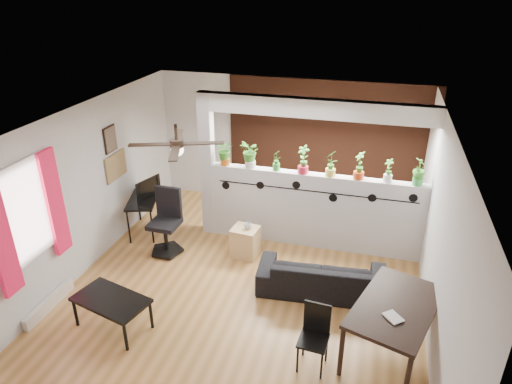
# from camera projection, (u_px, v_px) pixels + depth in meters

# --- Properties ---
(room_shell) EXTENTS (6.30, 7.10, 2.90)m
(room_shell) POSITION_uv_depth(u_px,v_px,m) (244.00, 212.00, 6.40)
(room_shell) COLOR olive
(room_shell) RESTS_ON ground
(partition_wall) EXTENTS (3.60, 0.18, 1.35)m
(partition_wall) POSITION_uv_depth(u_px,v_px,m) (314.00, 211.00, 7.79)
(partition_wall) COLOR #BCBCC1
(partition_wall) RESTS_ON ground
(ceiling_header) EXTENTS (3.60, 0.18, 0.30)m
(ceiling_header) POSITION_uv_depth(u_px,v_px,m) (320.00, 109.00, 7.02)
(ceiling_header) COLOR silver
(ceiling_header) RESTS_ON room_shell
(pier_column) EXTENTS (0.22, 0.20, 2.60)m
(pier_column) POSITION_uv_depth(u_px,v_px,m) (208.00, 166.00, 7.97)
(pier_column) COLOR #BCBCC1
(pier_column) RESTS_ON ground
(brick_panel) EXTENTS (3.90, 0.05, 2.60)m
(brick_panel) POSITION_uv_depth(u_px,v_px,m) (327.00, 148.00, 8.80)
(brick_panel) COLOR #A14C2E
(brick_panel) RESTS_ON ground
(vine_decal) EXTENTS (3.31, 0.01, 0.30)m
(vine_decal) POSITION_uv_depth(u_px,v_px,m) (315.00, 191.00, 7.53)
(vine_decal) COLOR black
(vine_decal) RESTS_ON partition_wall
(window_assembly) EXTENTS (0.09, 1.30, 1.55)m
(window_assembly) POSITION_uv_depth(u_px,v_px,m) (27.00, 215.00, 5.88)
(window_assembly) COLOR white
(window_assembly) RESTS_ON room_shell
(baseboard_heater) EXTENTS (0.08, 1.00, 0.18)m
(baseboard_heater) POSITION_uv_depth(u_px,v_px,m) (50.00, 303.00, 6.48)
(baseboard_heater) COLOR silver
(baseboard_heater) RESTS_ON ground
(corkboard) EXTENTS (0.03, 0.60, 0.45)m
(corkboard) POSITION_uv_depth(u_px,v_px,m) (116.00, 166.00, 7.82)
(corkboard) COLOR olive
(corkboard) RESTS_ON room_shell
(framed_art) EXTENTS (0.03, 0.34, 0.44)m
(framed_art) POSITION_uv_depth(u_px,v_px,m) (110.00, 139.00, 7.56)
(framed_art) COLOR #8C7259
(framed_art) RESTS_ON room_shell
(ceiling_fan) EXTENTS (1.19, 1.19, 0.43)m
(ceiling_fan) POSITION_uv_depth(u_px,v_px,m) (177.00, 146.00, 5.90)
(ceiling_fan) COLOR black
(ceiling_fan) RESTS_ON room_shell
(potted_plant_0) EXTENTS (0.24, 0.20, 0.44)m
(potted_plant_0) POSITION_uv_depth(u_px,v_px,m) (225.00, 152.00, 7.77)
(potted_plant_0) COLOR #D16518
(potted_plant_0) RESTS_ON partition_wall
(potted_plant_1) EXTENTS (0.32, 0.33, 0.48)m
(potted_plant_1) POSITION_uv_depth(u_px,v_px,m) (250.00, 153.00, 7.66)
(potted_plant_1) COLOR silver
(potted_plant_1) RESTS_ON partition_wall
(potted_plant_2) EXTENTS (0.20, 0.21, 0.36)m
(potted_plant_2) POSITION_uv_depth(u_px,v_px,m) (276.00, 159.00, 7.58)
(potted_plant_2) COLOR green
(potted_plant_2) RESTS_ON partition_wall
(potted_plant_3) EXTENTS (0.31, 0.28, 0.48)m
(potted_plant_3) POSITION_uv_depth(u_px,v_px,m) (303.00, 159.00, 7.44)
(potted_plant_3) COLOR red
(potted_plant_3) RESTS_ON partition_wall
(potted_plant_4) EXTENTS (0.27, 0.29, 0.45)m
(potted_plant_4) POSITION_uv_depth(u_px,v_px,m) (331.00, 162.00, 7.34)
(potted_plant_4) COLOR #E0C64F
(potted_plant_4) RESTS_ON partition_wall
(potted_plant_5) EXTENTS (0.27, 0.30, 0.46)m
(potted_plant_5) POSITION_uv_depth(u_px,v_px,m) (360.00, 165.00, 7.23)
(potted_plant_5) COLOR #D64919
(potted_plant_5) RESTS_ON partition_wall
(potted_plant_6) EXTENTS (0.24, 0.24, 0.39)m
(potted_plant_6) POSITION_uv_depth(u_px,v_px,m) (389.00, 170.00, 7.14)
(potted_plant_6) COLOR white
(potted_plant_6) RESTS_ON partition_wall
(potted_plant_7) EXTENTS (0.23, 0.26, 0.44)m
(potted_plant_7) POSITION_uv_depth(u_px,v_px,m) (419.00, 171.00, 7.02)
(potted_plant_7) COLOR green
(potted_plant_7) RESTS_ON partition_wall
(sofa) EXTENTS (1.85, 0.85, 0.53)m
(sofa) POSITION_uv_depth(u_px,v_px,m) (322.00, 276.00, 6.78)
(sofa) COLOR black
(sofa) RESTS_ON ground
(cube_shelf) EXTENTS (0.46, 0.42, 0.52)m
(cube_shelf) POSITION_uv_depth(u_px,v_px,m) (245.00, 242.00, 7.66)
(cube_shelf) COLOR tan
(cube_shelf) RESTS_ON ground
(cup) EXTENTS (0.14, 0.14, 0.10)m
(cup) POSITION_uv_depth(u_px,v_px,m) (248.00, 226.00, 7.51)
(cup) COLOR gray
(cup) RESTS_ON cube_shelf
(computer_desk) EXTENTS (0.73, 1.03, 0.67)m
(computer_desk) POSITION_uv_depth(u_px,v_px,m) (143.00, 201.00, 8.25)
(computer_desk) COLOR black
(computer_desk) RESTS_ON ground
(monitor) EXTENTS (0.32, 0.15, 0.18)m
(monitor) POSITION_uv_depth(u_px,v_px,m) (147.00, 190.00, 8.31)
(monitor) COLOR black
(monitor) RESTS_ON computer_desk
(office_chair) EXTENTS (0.59, 0.59, 1.13)m
(office_chair) POSITION_uv_depth(u_px,v_px,m) (167.00, 225.00, 7.68)
(office_chair) COLOR black
(office_chair) RESTS_ON ground
(dining_table) EXTENTS (1.24, 1.59, 0.76)m
(dining_table) POSITION_uv_depth(u_px,v_px,m) (395.00, 310.00, 5.46)
(dining_table) COLOR black
(dining_table) RESTS_ON ground
(book) EXTENTS (0.26, 0.27, 0.02)m
(book) POSITION_uv_depth(u_px,v_px,m) (387.00, 319.00, 5.18)
(book) COLOR gray
(book) RESTS_ON dining_table
(folding_chair) EXTENTS (0.37, 0.37, 0.85)m
(folding_chair) POSITION_uv_depth(u_px,v_px,m) (315.00, 330.00, 5.41)
(folding_chair) COLOR black
(folding_chair) RESTS_ON ground
(coffee_table) EXTENTS (1.10, 0.79, 0.46)m
(coffee_table) POSITION_uv_depth(u_px,v_px,m) (111.00, 302.00, 6.01)
(coffee_table) COLOR black
(coffee_table) RESTS_ON ground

